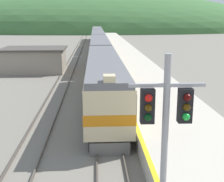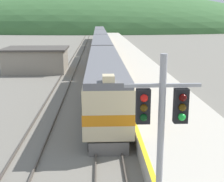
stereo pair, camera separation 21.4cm
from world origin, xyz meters
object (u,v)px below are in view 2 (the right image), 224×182
object	(u,v)px
express_train_lead_car	(105,79)
carriage_second	(101,51)
carriage_third	(100,40)
carriage_fourth	(100,34)
signal_mast_main	(161,131)

from	to	relation	value
express_train_lead_car	carriage_second	xyz separation A→B (m)	(0.00, 22.81, -0.01)
carriage_second	carriage_third	xyz separation A→B (m)	(0.00, 23.09, 0.00)
carriage_third	carriage_second	bearing A→B (deg)	-90.00
carriage_second	carriage_fourth	world-z (taller)	same
express_train_lead_car	carriage_fourth	world-z (taller)	express_train_lead_car
carriage_third	carriage_fourth	world-z (taller)	same
carriage_third	carriage_fourth	distance (m)	23.09
express_train_lead_car	carriage_third	size ratio (longest dim) A/B	0.95
carriage_third	carriage_fourth	size ratio (longest dim) A/B	1.00
express_train_lead_car	signal_mast_main	world-z (taller)	signal_mast_main
carriage_second	express_train_lead_car	bearing A→B (deg)	-90.00
carriage_third	carriage_fourth	bearing A→B (deg)	90.00
express_train_lead_car	carriage_third	xyz separation A→B (m)	(0.00, 45.89, -0.01)
carriage_second	signal_mast_main	world-z (taller)	signal_mast_main
carriage_fourth	signal_mast_main	xyz separation A→B (m)	(1.29, -86.61, 2.00)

